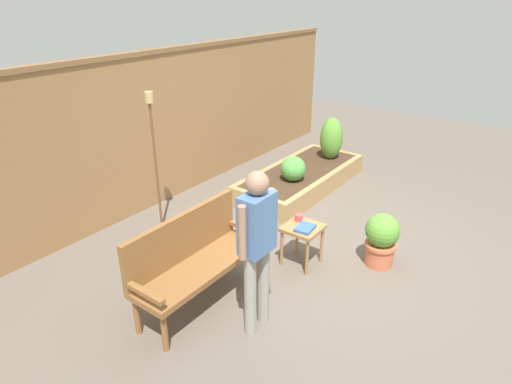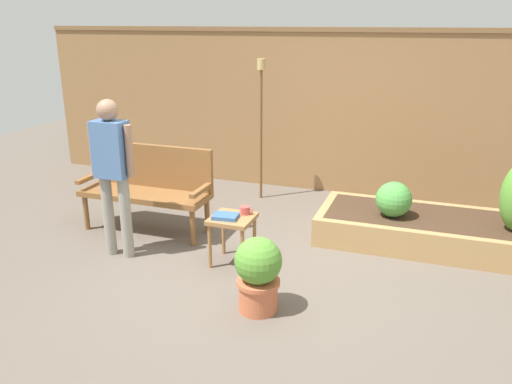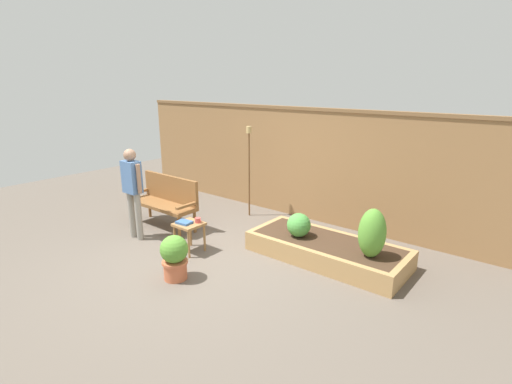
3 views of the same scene
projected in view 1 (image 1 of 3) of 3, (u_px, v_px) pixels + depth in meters
ground_plane at (319, 252)px, 5.31m from camera, size 14.00×14.00×0.00m
fence_back at (162, 127)px, 6.26m from camera, size 8.40×0.14×2.16m
garden_bench at (193, 254)px, 4.28m from camera, size 1.44×0.48×0.94m
side_table at (303, 233)px, 4.94m from camera, size 0.40×0.40×0.48m
cup_on_table at (299, 217)px, 5.01m from camera, size 0.13×0.09×0.08m
book_on_table at (305, 228)px, 4.83m from camera, size 0.25×0.20×0.04m
potted_boxwood at (382, 238)px, 4.95m from camera, size 0.38×0.38×0.63m
raised_planter_bed at (301, 178)px, 6.98m from camera, size 2.40×1.00×0.30m
shrub_near_bench at (293, 169)px, 6.46m from camera, size 0.37×0.37×0.37m
shrub_far_corner at (331, 138)px, 7.24m from camera, size 0.37×0.37×0.69m
tiki_torch at (153, 139)px, 5.36m from camera, size 0.10×0.10×1.79m
person_by_bench at (257, 239)px, 3.77m from camera, size 0.47×0.20×1.56m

